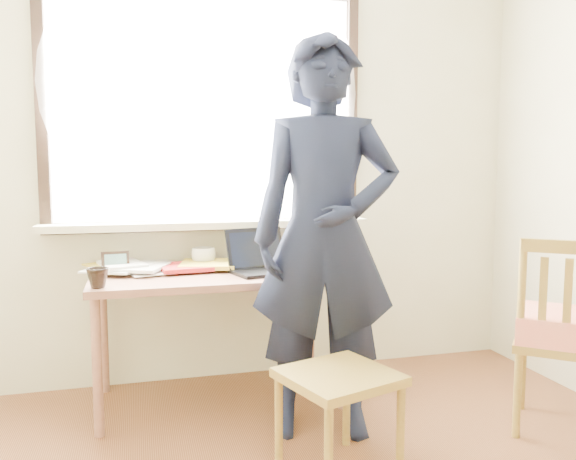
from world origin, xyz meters
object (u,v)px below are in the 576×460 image
object	(u,v)px
side_chair	(565,330)
person	(325,237)
mug_white	(204,257)
work_chair	(339,388)
laptop	(261,262)
mug_dark	(98,278)
desk	(218,286)

from	to	relation	value
side_chair	person	bearing A→B (deg)	164.00
mug_white	work_chair	bearing A→B (deg)	-69.41
laptop	person	xyz separation A→B (m)	(0.20, -0.45, 0.18)
mug_dark	person	bearing A→B (deg)	-13.50
work_chair	side_chair	size ratio (longest dim) A/B	0.56
mug_dark	work_chair	bearing A→B (deg)	-33.64
mug_white	side_chair	size ratio (longest dim) A/B	0.15
desk	side_chair	bearing A→B (deg)	-27.68
mug_white	person	xyz separation A→B (m)	(0.48, -0.71, 0.18)
mug_dark	work_chair	world-z (taller)	mug_dark
mug_white	mug_dark	xyz separation A→B (m)	(-0.54, -0.46, -0.01)
mug_white	mug_dark	world-z (taller)	mug_white
work_chair	person	bearing A→B (deg)	79.72
mug_dark	desk	bearing A→B (deg)	22.03
laptop	side_chair	xyz separation A→B (m)	(1.29, -0.76, -0.26)
mug_dark	side_chair	world-z (taller)	side_chair
mug_white	work_chair	world-z (taller)	mug_white
side_chair	mug_dark	bearing A→B (deg)	165.20
desk	laptop	distance (m)	0.26
laptop	work_chair	size ratio (longest dim) A/B	0.76
desk	mug_white	size ratio (longest dim) A/B	9.54
desk	mug_dark	size ratio (longest dim) A/B	13.09
laptop	person	world-z (taller)	person
laptop	desk	bearing A→B (deg)	171.78
laptop	work_chair	world-z (taller)	laptop
laptop	side_chair	world-z (taller)	side_chair
work_chair	side_chair	distance (m)	1.17
desk	side_chair	world-z (taller)	side_chair
mug_white	person	world-z (taller)	person
mug_dark	side_chair	distance (m)	2.19
mug_white	work_chair	distance (m)	1.23
work_chair	desk	bearing A→B (deg)	112.49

